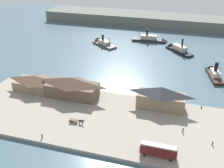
# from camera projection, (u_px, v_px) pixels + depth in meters

# --- Properties ---
(ground_plane) EXTENTS (320.00, 320.00, 0.00)m
(ground_plane) POSITION_uv_depth(u_px,v_px,m) (122.00, 92.00, 112.51)
(ground_plane) COLOR #476070
(quay_promenade) EXTENTS (110.00, 36.00, 1.20)m
(quay_promenade) POSITION_uv_depth(u_px,v_px,m) (107.00, 120.00, 93.68)
(quay_promenade) COLOR gray
(quay_promenade) RESTS_ON ground
(seawall_edge) EXTENTS (110.00, 0.80, 1.00)m
(seawall_edge) POSITION_uv_depth(u_px,v_px,m) (120.00, 95.00, 109.23)
(seawall_edge) COLOR slate
(seawall_edge) RESTS_ON ground
(ferry_shed_west_terminal) EXTENTS (19.19, 9.10, 6.79)m
(ferry_shed_west_terminal) POSITION_uv_depth(u_px,v_px,m) (36.00, 83.00, 110.22)
(ferry_shed_west_terminal) COLOR #847056
(ferry_shed_west_terminal) RESTS_ON quay_promenade
(ferry_shed_central_terminal) EXTENTS (21.89, 9.58, 8.48)m
(ferry_shed_central_terminal) POSITION_uv_depth(u_px,v_px,m) (72.00, 87.00, 105.49)
(ferry_shed_central_terminal) COLOR brown
(ferry_shed_central_terminal) RESTS_ON quay_promenade
(ferry_shed_east_terminal) EXTENTS (18.61, 7.67, 8.90)m
(ferry_shed_east_terminal) POSITION_uv_depth(u_px,v_px,m) (161.00, 97.00, 97.98)
(ferry_shed_east_terminal) COLOR #847056
(ferry_shed_east_terminal) RESTS_ON quay_promenade
(street_tram) EXTENTS (10.97, 2.58, 4.32)m
(street_tram) POSITION_uv_depth(u_px,v_px,m) (158.00, 150.00, 75.69)
(street_tram) COLOR maroon
(street_tram) RESTS_ON quay_promenade
(horse_cart) EXTENTS (5.81, 1.36, 1.87)m
(horse_cart) POSITION_uv_depth(u_px,v_px,m) (76.00, 121.00, 90.82)
(horse_cart) COLOR brown
(horse_cart) RESTS_ON quay_promenade
(pedestrian_standing_center) EXTENTS (0.44, 0.44, 1.79)m
(pedestrian_standing_center) POSITION_uv_depth(u_px,v_px,m) (42.00, 136.00, 83.77)
(pedestrian_standing_center) COLOR #3D4C42
(pedestrian_standing_center) RESTS_ON quay_promenade
(pedestrian_by_tram) EXTENTS (0.38, 0.38, 1.54)m
(pedestrian_by_tram) POSITION_uv_depth(u_px,v_px,m) (213.00, 143.00, 80.85)
(pedestrian_by_tram) COLOR #4C3D33
(pedestrian_by_tram) RESTS_ON quay_promenade
(pedestrian_walking_west) EXTENTS (0.44, 0.44, 1.79)m
(pedestrian_walking_west) POSITION_uv_depth(u_px,v_px,m) (183.00, 130.00, 86.49)
(pedestrian_walking_west) COLOR #3D4C42
(pedestrian_walking_west) RESTS_ON quay_promenade
(mooring_post_center_west) EXTENTS (0.44, 0.44, 0.90)m
(mooring_post_center_west) POSITION_uv_depth(u_px,v_px,m) (201.00, 107.00, 99.12)
(mooring_post_center_west) COLOR black
(mooring_post_center_west) RESTS_ON quay_promenade
(ferry_approaching_west) EXTENTS (18.23, 18.40, 10.63)m
(ferry_approaching_west) POSITION_uv_depth(u_px,v_px,m) (177.00, 49.00, 154.83)
(ferry_approaching_west) COLOR black
(ferry_approaching_west) RESTS_ON ground
(ferry_mid_harbor) EXTENTS (8.13, 19.52, 9.57)m
(ferry_mid_harbor) POSITION_uv_depth(u_px,v_px,m) (214.00, 73.00, 125.75)
(ferry_mid_harbor) COLOR black
(ferry_mid_harbor) RESTS_ON ground
(ferry_approaching_east) EXTENTS (19.18, 15.72, 9.16)m
(ferry_approaching_east) POSITION_uv_depth(u_px,v_px,m) (102.00, 43.00, 164.92)
(ferry_approaching_east) COLOR #514C47
(ferry_approaching_east) RESTS_ON ground
(ferry_moored_west) EXTENTS (23.90, 6.59, 9.82)m
(ferry_moored_west) POSITION_uv_depth(u_px,v_px,m) (152.00, 40.00, 169.49)
(ferry_moored_west) COLOR #23282D
(ferry_moored_west) RESTS_ON ground
(far_headland) EXTENTS (180.00, 24.00, 8.00)m
(far_headland) POSITION_uv_depth(u_px,v_px,m) (155.00, 20.00, 203.28)
(far_headland) COLOR #60665B
(far_headland) RESTS_ON ground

